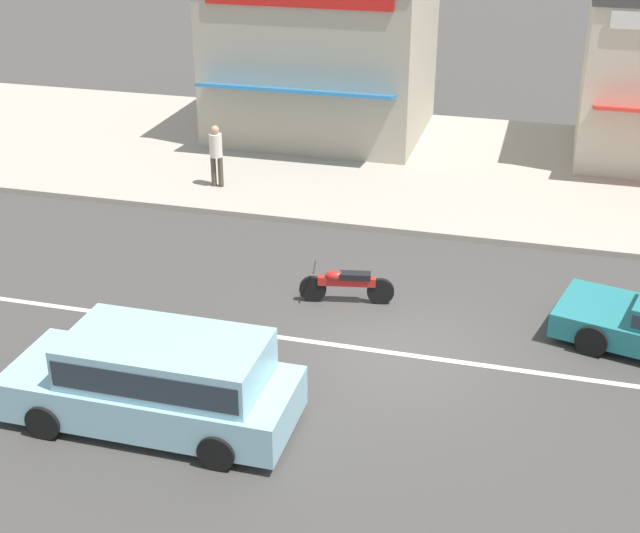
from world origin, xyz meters
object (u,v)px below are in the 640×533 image
pedestrian_by_shop (216,151)px  shopfront_corner_warung (323,51)px  minivan_pale_blue_2 (158,377)px  motorcycle_0 (346,284)px

pedestrian_by_shop → shopfront_corner_warung: size_ratio=0.26×
pedestrian_by_shop → shopfront_corner_warung: shopfront_corner_warung is taller
minivan_pale_blue_2 → shopfront_corner_warung: shopfront_corner_warung is taller
motorcycle_0 → shopfront_corner_warung: bearing=107.3°
motorcycle_0 → pedestrian_by_shop: 7.24m
pedestrian_by_shop → shopfront_corner_warung: bearing=76.0°
motorcycle_0 → minivan_pale_blue_2: bearing=-111.9°
motorcycle_0 → shopfront_corner_warung: shopfront_corner_warung is taller
shopfront_corner_warung → motorcycle_0: bearing=-72.7°
minivan_pale_blue_2 → pedestrian_by_shop: 10.57m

